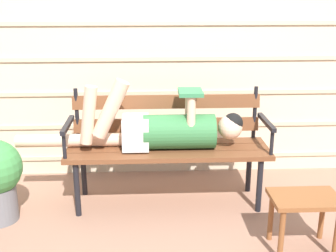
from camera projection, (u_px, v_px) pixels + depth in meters
ground_plane at (168, 207)px, 3.45m from camera, size 12.00×12.00×0.00m
house_siding at (164, 58)px, 3.83m from camera, size 4.05×0.08×2.13m
park_bench at (168, 140)px, 3.43m from camera, size 1.57×0.47×0.90m
reclining_person at (161, 128)px, 3.33m from camera, size 1.76×0.27×0.57m
footstool at (305, 207)px, 2.81m from camera, size 0.44×0.30×0.38m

